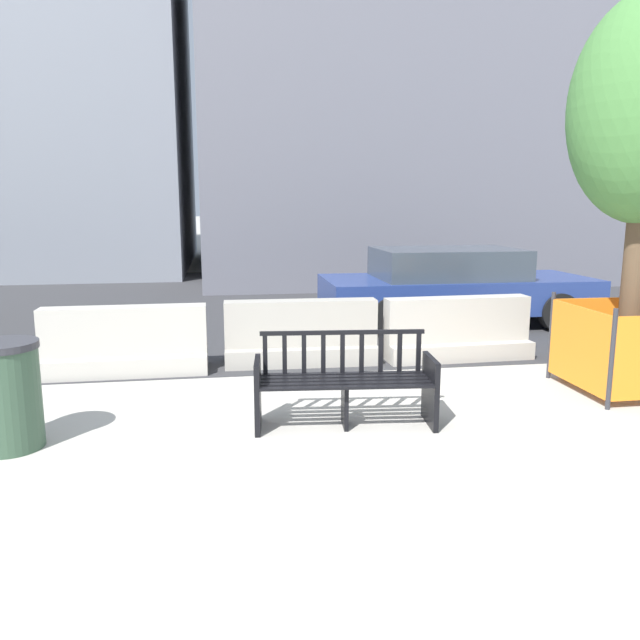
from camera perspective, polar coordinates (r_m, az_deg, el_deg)
ground_plane at (r=5.21m, az=-1.01°, el=-12.99°), size 200.00×200.00×0.00m
street_asphalt at (r=13.61m, az=-6.13°, el=1.75°), size 120.00×12.00×0.01m
street_bench at (r=5.94m, az=2.26°, el=-5.95°), size 1.73×0.67×0.88m
jersey_barrier_centre at (r=8.26m, az=-1.75°, el=-1.61°), size 2.02×0.74×0.84m
jersey_barrier_left at (r=8.13m, az=-17.36°, el=-2.30°), size 2.01×0.70×0.84m
jersey_barrier_right at (r=8.72m, az=12.36°, el=-1.20°), size 2.02×0.75×0.84m
construction_fence at (r=7.81m, az=26.32°, el=-2.03°), size 1.24×1.24×1.05m
car_sedan_mid at (r=11.13m, az=12.11°, el=3.10°), size 4.63×2.02×1.32m
trash_bin at (r=6.00m, az=-26.70°, el=-6.16°), size 0.58×0.58×0.94m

